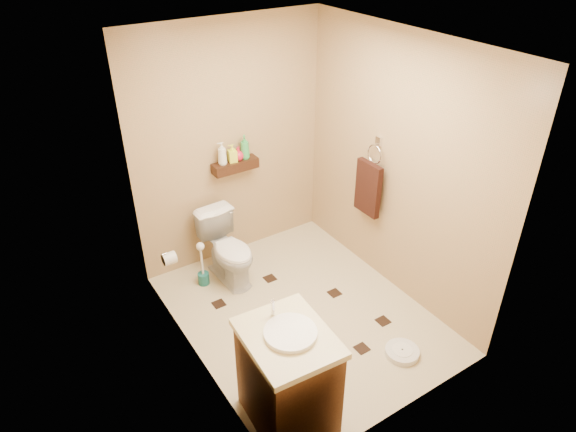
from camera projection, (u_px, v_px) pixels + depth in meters
ground at (302, 314)px, 4.68m from camera, size 2.50×2.50×0.00m
wall_back at (230, 146)px, 4.94m from camera, size 2.00×0.04×2.40m
wall_front at (418, 284)px, 3.16m from camera, size 2.00×0.04×2.40m
wall_left at (186, 238)px, 3.59m from camera, size 0.04×2.50×2.40m
wall_right at (397, 169)px, 4.51m from camera, size 0.04×2.50×2.40m
ceiling at (306, 44)px, 3.42m from camera, size 2.00×2.50×0.02m
wall_shelf at (235, 166)px, 4.98m from camera, size 0.46×0.14×0.10m
floor_accents at (307, 313)px, 4.68m from camera, size 1.24×1.34×0.01m
toilet at (229, 249)px, 4.96m from camera, size 0.41×0.69×0.68m
vanity at (288, 377)px, 3.53m from camera, size 0.59×0.70×0.94m
bathroom_scale at (402, 352)px, 4.24m from camera, size 0.36×0.36×0.06m
toilet_brush at (203, 270)px, 4.96m from camera, size 0.11×0.11×0.48m
towel_ring at (369, 186)px, 4.79m from camera, size 0.12×0.30×0.76m
toilet_paper at (169, 258)px, 4.39m from camera, size 0.12×0.11×0.12m
bottle_a at (222, 153)px, 4.84m from camera, size 0.10×0.10×0.23m
bottle_b at (232, 153)px, 4.90m from camera, size 0.09×0.09×0.18m
bottle_c at (238, 154)px, 4.94m from camera, size 0.14×0.14×0.14m
bottle_d at (245, 147)px, 4.94m from camera, size 0.13×0.13×0.24m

